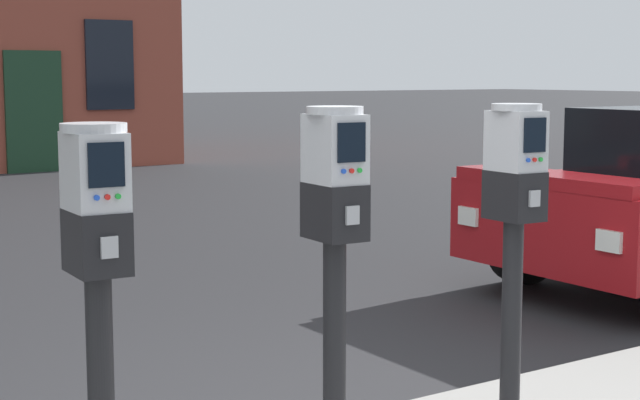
# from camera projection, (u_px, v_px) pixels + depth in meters

# --- Properties ---
(parking_meter_near_kerb) EXTENTS (0.23, 0.26, 1.40)m
(parking_meter_near_kerb) POSITION_uv_depth(u_px,v_px,m) (97.00, 255.00, 3.28)
(parking_meter_near_kerb) COLOR black
(parking_meter_near_kerb) RESTS_ON sidewalk_slab
(parking_meter_twin_adjacent) EXTENTS (0.23, 0.26, 1.43)m
(parking_meter_twin_adjacent) POSITION_uv_depth(u_px,v_px,m) (335.00, 223.00, 3.81)
(parking_meter_twin_adjacent) COLOR black
(parking_meter_twin_adjacent) RESTS_ON sidewalk_slab
(parking_meter_end_of_row) EXTENTS (0.23, 0.26, 1.43)m
(parking_meter_end_of_row) POSITION_uv_depth(u_px,v_px,m) (514.00, 206.00, 4.35)
(parking_meter_end_of_row) COLOR black
(parking_meter_end_of_row) RESTS_ON sidewalk_slab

